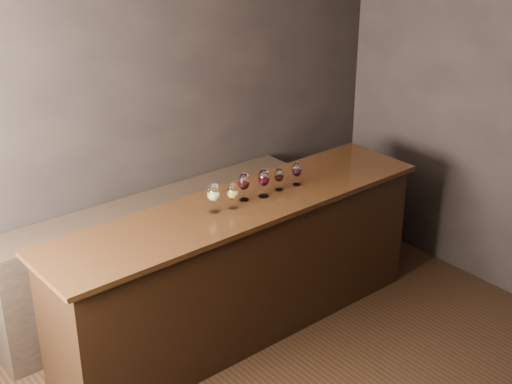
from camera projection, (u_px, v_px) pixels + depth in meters
room_shell at (288, 189)px, 3.66m from camera, size 5.02×4.52×2.81m
bar_counter at (241, 270)px, 5.42m from camera, size 3.01×0.71×1.05m
bar_top at (241, 206)px, 5.19m from camera, size 3.12×0.79×0.04m
back_bar_shelf at (157, 254)px, 5.74m from camera, size 2.65×0.40×0.95m
glass_white at (213, 194)px, 5.00m from camera, size 0.09×0.09×0.21m
glass_amber at (232, 192)px, 5.06m from camera, size 0.08×0.08×0.18m
glass_red_a at (244, 183)px, 5.18m from camera, size 0.09×0.09×0.20m
glass_red_b at (264, 179)px, 5.24m from camera, size 0.09×0.09×0.21m
glass_red_c at (279, 176)px, 5.36m from camera, size 0.07×0.07×0.17m
glass_red_d at (297, 170)px, 5.45m from camera, size 0.08×0.08×0.18m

